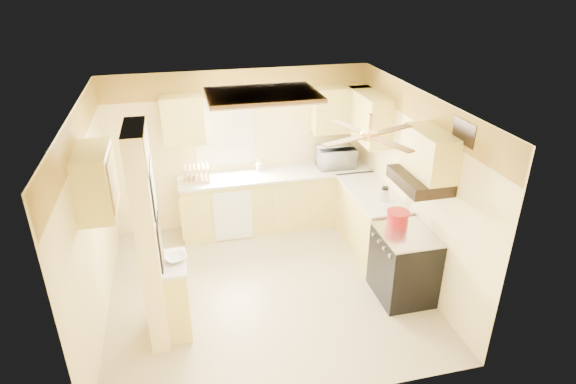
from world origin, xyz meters
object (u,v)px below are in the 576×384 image
object	(u,v)px
microwave	(336,157)
kettle	(385,194)
bowl	(176,258)
dutch_oven	(398,218)
stove	(404,264)

from	to	relation	value
microwave	kettle	size ratio (longest dim) A/B	2.90
bowl	microwave	bearing A→B (deg)	39.93
bowl	dutch_oven	xyz separation A→B (m)	(2.73, 0.20, 0.04)
microwave	stove	bearing A→B (deg)	96.61
stove	kettle	size ratio (longest dim) A/B	4.55
stove	kettle	xyz separation A→B (m)	(0.07, 0.86, 0.57)
dutch_oven	microwave	bearing A→B (deg)	94.69
stove	microwave	xyz separation A→B (m)	(-0.20, 2.18, 0.64)
stove	dutch_oven	world-z (taller)	dutch_oven
dutch_oven	bowl	bearing A→B (deg)	-175.87
bowl	kettle	xyz separation A→B (m)	(2.83, 0.84, 0.06)
stove	microwave	distance (m)	2.28
stove	dutch_oven	distance (m)	0.60
microwave	dutch_oven	size ratio (longest dim) A/B	2.03
stove	kettle	distance (m)	1.04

